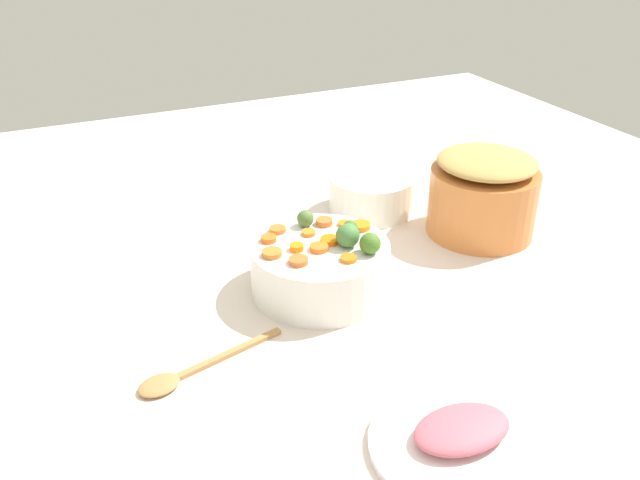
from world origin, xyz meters
TOP-DOWN VIEW (x-y plane):
  - tabletop at (0.00, 0.00)m, footprint 2.40×2.40m
  - serving_bowl_carrots at (0.01, 0.00)m, footprint 0.25×0.25m
  - metal_pot at (-0.40, -0.07)m, footprint 0.23×0.23m
  - stuffing_mound at (-0.40, -0.07)m, footprint 0.21×0.21m
  - carrot_slice_0 at (0.01, -0.04)m, footprint 0.03×0.03m
  - carrot_slice_1 at (0.05, 0.00)m, footprint 0.03×0.03m
  - carrot_slice_2 at (-0.02, 0.07)m, footprint 0.04×0.04m
  - carrot_slice_3 at (0.08, -0.05)m, footprint 0.04×0.04m
  - carrot_slice_4 at (-0.07, -0.05)m, footprint 0.03×0.03m
  - carrot_slice_5 at (0.02, 0.02)m, footprint 0.04×0.04m
  - carrot_slice_6 at (-0.09, -0.03)m, footprint 0.05×0.05m
  - carrot_slice_7 at (-0.01, 0.00)m, footprint 0.05×0.05m
  - carrot_slice_8 at (0.07, 0.04)m, footprint 0.04×0.04m
  - carrot_slice_9 at (-0.04, -0.07)m, footprint 0.04×0.04m
  - carrot_slice_10 at (0.10, 0.00)m, footprint 0.04×0.04m
  - carrot_slice_11 at (0.06, -0.08)m, footprint 0.03×0.03m
  - brussels_sprout_0 at (-0.04, 0.02)m, footprint 0.04×0.04m
  - brussels_sprout_1 at (0.00, -0.08)m, footprint 0.03×0.03m
  - brussels_sprout_2 at (-0.06, -0.01)m, footprint 0.03×0.03m
  - brussels_sprout_3 at (-0.06, 0.06)m, footprint 0.04×0.04m
  - wooden_spoon at (0.30, 0.14)m, footprint 0.25×0.09m
  - casserole_dish at (-0.24, -0.26)m, footprint 0.19×0.19m
  - ham_plate at (0.01, 0.43)m, footprint 0.23×0.23m
  - ham_slice_main at (-0.01, 0.43)m, footprint 0.14×0.09m

SIDE VIEW (x-z plane):
  - tabletop at x=0.00m, z-range 0.00..0.02m
  - wooden_spoon at x=0.30m, z-range 0.02..0.03m
  - ham_plate at x=0.01m, z-range 0.02..0.03m
  - ham_slice_main at x=-0.01m, z-range 0.03..0.06m
  - casserole_dish at x=-0.24m, z-range 0.02..0.11m
  - serving_bowl_carrots at x=0.01m, z-range 0.02..0.12m
  - metal_pot at x=-0.40m, z-range 0.02..0.16m
  - carrot_slice_4 at x=-0.07m, z-range 0.12..0.12m
  - carrot_slice_2 at x=-0.02m, z-range 0.12..0.12m
  - carrot_slice_0 at x=0.01m, z-range 0.12..0.12m
  - carrot_slice_11 at x=0.06m, z-range 0.12..0.12m
  - carrot_slice_5 at x=0.02m, z-range 0.12..0.12m
  - carrot_slice_8 at x=0.07m, z-range 0.12..0.12m
  - carrot_slice_10 at x=0.10m, z-range 0.12..0.12m
  - carrot_slice_7 at x=-0.01m, z-range 0.12..0.12m
  - carrot_slice_3 at x=0.08m, z-range 0.12..0.13m
  - carrot_slice_6 at x=-0.09m, z-range 0.12..0.13m
  - carrot_slice_9 at x=-0.04m, z-range 0.12..0.13m
  - carrot_slice_1 at x=0.05m, z-range 0.12..0.13m
  - brussels_sprout_2 at x=-0.06m, z-range 0.12..0.14m
  - brussels_sprout_1 at x=0.00m, z-range 0.12..0.15m
  - brussels_sprout_3 at x=-0.06m, z-range 0.12..0.15m
  - brussels_sprout_0 at x=-0.04m, z-range 0.12..0.16m
  - stuffing_mound at x=-0.40m, z-range 0.16..0.20m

